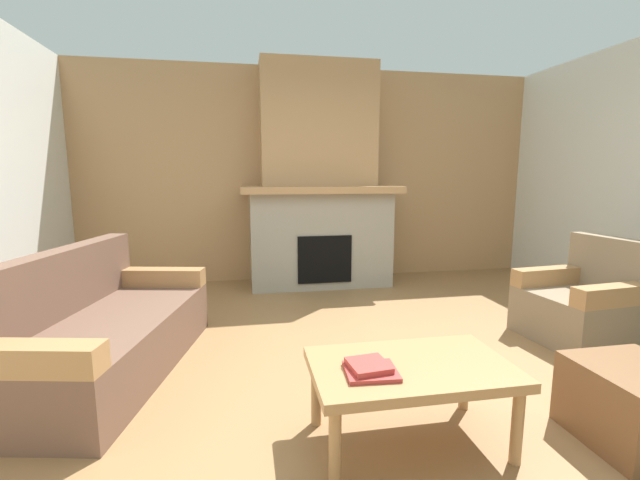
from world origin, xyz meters
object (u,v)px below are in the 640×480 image
object	(u,v)px
fireplace	(319,191)
ottoman	(634,404)
armchair	(584,305)
coffee_table	(411,374)
couch	(100,333)

from	to	relation	value
fireplace	ottoman	size ratio (longest dim) A/B	5.19
fireplace	armchair	distance (m)	3.01
armchair	ottoman	distance (m)	1.47
coffee_table	fireplace	bearing A→B (deg)	87.97
fireplace	coffee_table	distance (m)	3.34
fireplace	coffee_table	bearing A→B (deg)	-92.03
armchair	coffee_table	distance (m)	2.21
couch	armchair	bearing A→B (deg)	-1.44
couch	ottoman	world-z (taller)	couch
fireplace	couch	size ratio (longest dim) A/B	1.40
fireplace	armchair	xyz separation A→B (m)	(1.84, -2.22, -0.87)
armchair	coffee_table	size ratio (longest dim) A/B	0.85
coffee_table	couch	bearing A→B (deg)	148.13
couch	armchair	xyz separation A→B (m)	(3.76, -0.09, 0.01)
armchair	coffee_table	xyz separation A→B (m)	(-1.95, -1.03, 0.08)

